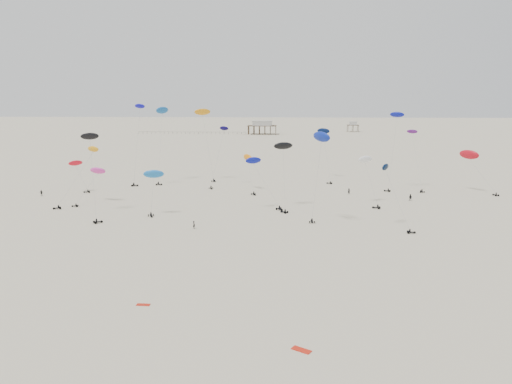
# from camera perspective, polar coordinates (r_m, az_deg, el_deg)

# --- Properties ---
(ground_plane) EXTENTS (900.00, 900.00, 0.00)m
(ground_plane) POSITION_cam_1_polar(r_m,az_deg,el_deg) (218.99, 1.62, 3.72)
(ground_plane) COLOR beige
(pavilion_main) EXTENTS (21.00, 13.00, 9.80)m
(pavilion_main) POSITION_cam_1_polar(r_m,az_deg,el_deg) (368.27, 0.71, 7.28)
(pavilion_main) COLOR brown
(pavilion_main) RESTS_ON ground
(pavilion_small) EXTENTS (9.00, 7.00, 8.00)m
(pavilion_small) POSITION_cam_1_polar(r_m,az_deg,el_deg) (401.59, 11.01, 7.28)
(pavilion_small) COLOR brown
(pavilion_small) RESTS_ON ground
(pier_fence) EXTENTS (80.20, 0.20, 1.50)m
(pier_fence) POSITION_cam_1_polar(r_m,az_deg,el_deg) (374.36, -7.33, 6.72)
(pier_fence) COLOR black
(pier_fence) RESTS_ON ground
(rig_0) EXTENTS (5.37, 13.18, 12.76)m
(rig_0) POSITION_cam_1_polar(r_m,az_deg,el_deg) (146.50, -0.82, 3.21)
(rig_0) COLOR black
(rig_0) RESTS_ON ground
(rig_1) EXTENTS (3.56, 13.16, 18.91)m
(rig_1) POSITION_cam_1_polar(r_m,az_deg,el_deg) (155.99, 17.82, 3.99)
(rig_1) COLOR black
(rig_1) RESTS_ON ground
(rig_2) EXTENTS (6.92, 4.85, 9.36)m
(rig_2) POSITION_cam_1_polar(r_m,az_deg,el_deg) (152.71, -19.65, 2.42)
(rig_2) COLOR black
(rig_2) RESTS_ON ground
(rig_3) EXTENTS (5.58, 12.04, 19.07)m
(rig_3) POSITION_cam_1_polar(r_m,az_deg,el_deg) (153.72, -4.22, 4.80)
(rig_3) COLOR black
(rig_3) RESTS_ON ground
(rig_4) EXTENTS (9.95, 5.37, 13.17)m
(rig_4) POSITION_cam_1_polar(r_m,az_deg,el_deg) (121.75, 0.73, 1.78)
(rig_4) COLOR black
(rig_4) RESTS_ON ground
(rig_5) EXTENTS (8.96, 15.27, 21.35)m
(rig_5) POSITION_cam_1_polar(r_m,az_deg,el_deg) (121.75, -18.26, 3.68)
(rig_5) COLOR black
(rig_5) RESTS_ON ground
(rig_6) EXTENTS (5.05, 5.67, 10.68)m
(rig_6) POSITION_cam_1_polar(r_m,az_deg,el_deg) (118.30, -11.68, 1.19)
(rig_6) COLOR black
(rig_6) RESTS_ON ground
(rig_7) EXTENTS (4.92, 5.61, 25.27)m
(rig_7) POSITION_cam_1_polar(r_m,az_deg,el_deg) (157.99, -13.37, 6.03)
(rig_7) COLOR black
(rig_7) RESTS_ON ground
(rig_8) EXTENTS (4.88, 5.61, 20.02)m
(rig_8) POSITION_cam_1_polar(r_m,az_deg,el_deg) (109.06, 7.35, 4.94)
(rig_8) COLOR black
(rig_8) RESTS_ON ground
(rig_9) EXTENTS (5.39, 11.48, 13.22)m
(rig_9) POSITION_cam_1_polar(r_m,az_deg,el_deg) (131.15, 12.67, 2.40)
(rig_9) COLOR black
(rig_9) RESTS_ON ground
(rig_10) EXTENTS (5.33, 11.68, 16.99)m
(rig_10) POSITION_cam_1_polar(r_m,az_deg,el_deg) (123.75, 3.15, 4.13)
(rig_10) COLOR black
(rig_10) RESTS_ON ground
(rig_11) EXTENTS (6.44, 9.79, 14.10)m
(rig_11) POSITION_cam_1_polar(r_m,az_deg,el_deg) (108.03, 15.48, 0.40)
(rig_11) COLOR black
(rig_11) RESTS_ON ground
(rig_12) EXTENTS (9.31, 12.01, 16.83)m
(rig_12) POSITION_cam_1_polar(r_m,az_deg,el_deg) (134.37, -19.31, 2.63)
(rig_12) COLOR black
(rig_12) RESTS_ON ground
(rig_13) EXTENTS (4.79, 17.10, 20.36)m
(rig_13) POSITION_cam_1_polar(r_m,az_deg,el_deg) (169.62, 7.83, 5.97)
(rig_13) COLOR black
(rig_13) RESTS_ON ground
(rig_14) EXTENTS (4.46, 13.79, 24.54)m
(rig_14) POSITION_cam_1_polar(r_m,az_deg,el_deg) (164.93, -10.73, 7.84)
(rig_14) COLOR black
(rig_14) RESTS_ON ground
(rig_15) EXTENTS (8.94, 12.34, 13.58)m
(rig_15) POSITION_cam_1_polar(r_m,az_deg,el_deg) (157.66, 23.37, 3.63)
(rig_15) COLOR black
(rig_15) RESTS_ON ground
(rig_16) EXTENTS (7.89, 8.23, 23.63)m
(rig_16) POSITION_cam_1_polar(r_m,az_deg,el_deg) (165.13, -5.96, 7.97)
(rig_16) COLOR black
(rig_16) RESTS_ON ground
(rig_17) EXTENTS (6.78, 10.66, 23.14)m
(rig_17) POSITION_cam_1_polar(r_m,az_deg,el_deg) (154.24, 15.59, 6.70)
(rig_17) COLOR black
(rig_17) RESTS_ON ground
(rig_18) EXTENTS (6.74, 10.30, 10.80)m
(rig_18) POSITION_cam_1_polar(r_m,az_deg,el_deg) (137.01, -17.92, 1.89)
(rig_18) COLOR black
(rig_18) RESTS_ON ground
(spectator_0) EXTENTS (0.80, 0.86, 1.95)m
(spectator_0) POSITION_cam_1_polar(r_m,az_deg,el_deg) (105.42, -7.09, -4.19)
(spectator_0) COLOR black
(spectator_0) RESTS_ON ground
(spectator_1) EXTENTS (1.16, 1.11, 2.09)m
(spectator_1) POSITION_cam_1_polar(r_m,az_deg,el_deg) (138.44, 17.22, -0.97)
(spectator_1) COLOR black
(spectator_1) RESTS_ON ground
(spectator_2) EXTENTS (1.25, 0.74, 2.02)m
(spectator_2) POSITION_cam_1_polar(r_m,az_deg,el_deg) (150.87, -23.30, -0.43)
(spectator_2) COLOR black
(spectator_2) RESTS_ON ground
(spectator_3) EXTENTS (0.86, 0.72, 2.02)m
(spectator_3) POSITION_cam_1_polar(r_m,az_deg,el_deg) (143.72, 10.56, -0.24)
(spectator_3) COLOR black
(spectator_3) RESTS_ON ground
(grounded_kite_a) EXTENTS (2.34, 1.92, 0.08)m
(grounded_kite_a) POSITION_cam_1_polar(r_m,az_deg,el_deg) (57.27, 5.21, -17.57)
(grounded_kite_a) COLOR red
(grounded_kite_a) RESTS_ON ground
(grounded_kite_b) EXTENTS (1.82, 0.77, 0.07)m
(grounded_kite_b) POSITION_cam_1_polar(r_m,az_deg,el_deg) (69.50, -12.76, -12.48)
(grounded_kite_b) COLOR red
(grounded_kite_b) RESTS_ON ground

